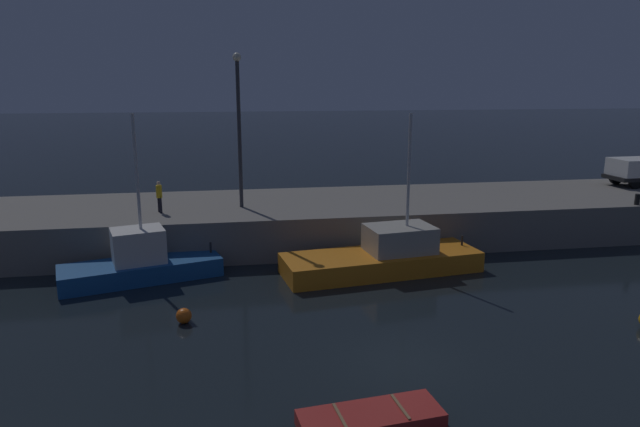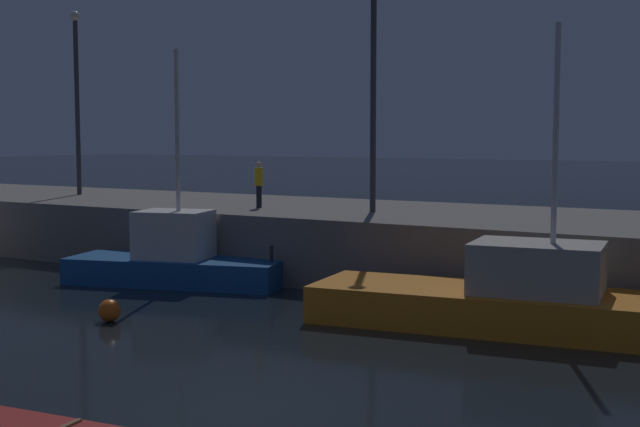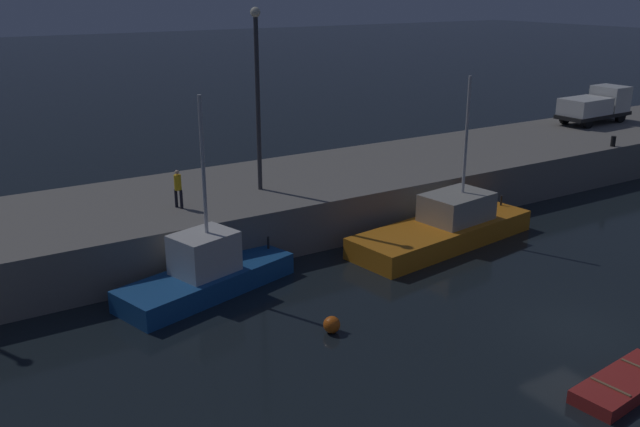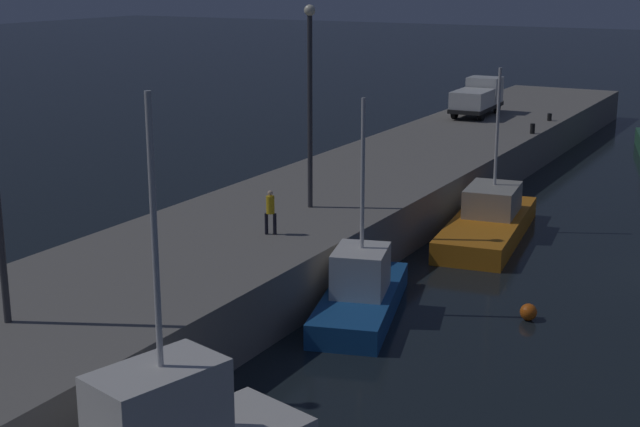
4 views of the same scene
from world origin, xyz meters
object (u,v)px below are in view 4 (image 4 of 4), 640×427
fishing_boat_white (361,293)px  utility_truck (478,97)px  bollard_west (550,117)px  mooring_buoy_mid (528,312)px  dockworker (270,209)px  fishing_boat_blue (489,221)px  bollard_central (533,129)px  lamp_post_east (310,92)px

fishing_boat_white → utility_truck: (31.40, 6.91, 2.60)m
fishing_boat_white → utility_truck: 32.25m
utility_truck → bollard_west: size_ratio=12.12×
mooring_buoy_mid → dockworker: dockworker is taller
mooring_buoy_mid → fishing_boat_blue: bearing=26.4°
fishing_boat_blue → bollard_central: bearing=9.3°
bollard_west → bollard_central: size_ratio=0.79×
fishing_boat_white → bollard_central: 26.33m
fishing_boat_blue → dockworker: size_ratio=5.86×
dockworker → lamp_post_east: bearing=9.5°
lamp_post_east → utility_truck: lamp_post_east is taller
dockworker → bollard_west: (30.96, -1.85, -0.70)m
fishing_boat_blue → fishing_boat_white: bearing=176.1°
mooring_buoy_mid → bollard_west: 30.21m
lamp_post_east → bollard_west: (26.76, -2.55, -4.46)m
lamp_post_east → utility_truck: 26.99m
fishing_boat_blue → bollard_west: 20.48m
fishing_boat_white → bollard_central: fishing_boat_white is taller
lamp_post_east → utility_truck: bearing=4.9°
lamp_post_east → bollard_central: lamp_post_east is taller
utility_truck → bollard_central: size_ratio=9.53×
lamp_post_east → dockworker: lamp_post_east is taller
fishing_boat_blue → mooring_buoy_mid: (-9.03, -4.48, -0.46)m
fishing_boat_blue → lamp_post_east: 10.49m
fishing_boat_blue → fishing_boat_white: 11.31m
fishing_boat_blue → utility_truck: (20.11, 7.67, 2.65)m
fishing_boat_white → utility_truck: bearing=12.4°
fishing_boat_white → fishing_boat_blue: bearing=-3.9°
fishing_boat_blue → bollard_central: size_ratio=16.16×
fishing_boat_white → bollard_west: bearing=3.8°
fishing_boat_white → utility_truck: size_ratio=1.32×
fishing_boat_blue → fishing_boat_white: size_ratio=1.29×
mooring_buoy_mid → bollard_central: bearing=16.1°
fishing_boat_blue → dockworker: bearing=156.4°
fishing_boat_blue → mooring_buoy_mid: size_ratio=16.54×
fishing_boat_blue → fishing_boat_white: fishing_boat_white is taller
mooring_buoy_mid → lamp_post_east: bearing=76.0°
fishing_boat_blue → bollard_west: bearing=8.0°
fishing_boat_white → lamp_post_east: lamp_post_east is taller
fishing_boat_white → mooring_buoy_mid: (2.26, -5.24, -0.51)m
lamp_post_east → bollard_central: 22.13m
fishing_boat_blue → mooring_buoy_mid: 10.09m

